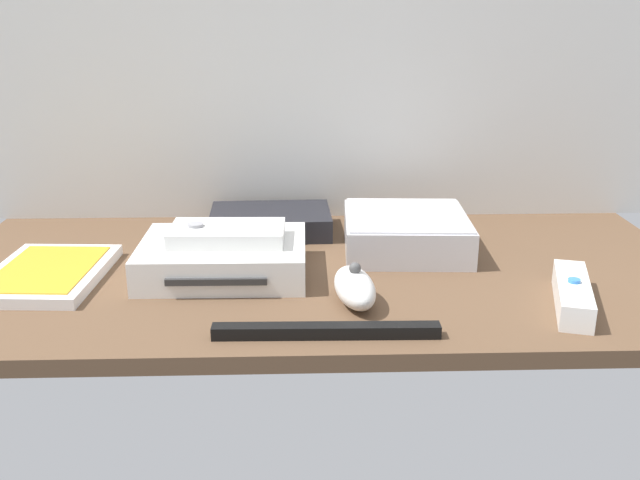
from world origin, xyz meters
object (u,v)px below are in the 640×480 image
object	(u,v)px
remote_nunchuk	(355,287)
sensor_bar	(327,331)
game_case	(47,274)
game_console	(223,258)
remote_wand	(572,294)
mini_computer	(406,232)
network_router	(271,222)
remote_classic_pad	(227,234)

from	to	relation	value
remote_nunchuk	sensor_bar	bearing A→B (deg)	-121.18
sensor_bar	game_case	bearing A→B (deg)	154.39
game_console	remote_nunchuk	xyz separation A→B (cm)	(16.12, -10.00, -0.16)
game_console	game_case	bearing A→B (deg)	-176.37
remote_nunchuk	remote_wand	bearing A→B (deg)	-12.34
remote_nunchuk	sensor_bar	size ratio (longest dim) A/B	0.44
sensor_bar	game_console	bearing A→B (deg)	125.06
mini_computer	network_router	world-z (taller)	mini_computer
remote_nunchuk	network_router	bearing A→B (deg)	102.98
game_console	sensor_bar	size ratio (longest dim) A/B	0.88
game_case	remote_nunchuk	distance (cm)	39.32
game_case	sensor_bar	xyz separation A→B (cm)	(34.75, -17.35, -0.06)
remote_nunchuk	sensor_bar	distance (cm)	9.34
game_case	remote_classic_pad	world-z (taller)	remote_classic_pad
game_console	remote_classic_pad	size ratio (longest dim) A/B	1.45
remote_classic_pad	sensor_bar	xyz separation A→B (cm)	(11.97, -18.62, -4.71)
game_case	remote_wand	distance (cm)	64.19
sensor_bar	mini_computer	bearing A→B (deg)	66.46
network_router	remote_classic_pad	distance (cm)	17.90
mini_computer	remote_nunchuk	size ratio (longest dim) A/B	1.69
remote_classic_pad	sensor_bar	distance (cm)	22.63
mini_computer	remote_nunchuk	distance (cm)	20.25
game_console	mini_computer	world-z (taller)	mini_computer
game_console	sensor_bar	bearing A→B (deg)	-55.30
game_console	remote_nunchuk	size ratio (longest dim) A/B	2.01
remote_wand	network_router	bearing A→B (deg)	157.76
remote_classic_pad	mini_computer	bearing A→B (deg)	20.25
remote_classic_pad	network_router	bearing A→B (deg)	75.35
game_console	mini_computer	xyz separation A→B (cm)	(24.78, 8.30, 0.44)
mini_computer	network_router	bearing A→B (deg)	155.99
mini_computer	network_router	size ratio (longest dim) A/B	0.97
mini_computer	game_case	world-z (taller)	mini_computer
mini_computer	remote_classic_pad	size ratio (longest dim) A/B	1.22
game_console	mini_computer	distance (cm)	26.14
network_router	remote_classic_pad	world-z (taller)	remote_classic_pad
remote_wand	remote_nunchuk	bearing A→B (deg)	-167.31
remote_wand	sensor_bar	bearing A→B (deg)	-149.99
mini_computer	remote_classic_pad	bearing A→B (deg)	-161.22
mini_computer	remote_wand	world-z (taller)	mini_computer
game_console	network_router	xyz separation A→B (cm)	(5.47, 16.90, -0.50)
network_router	remote_wand	size ratio (longest dim) A/B	1.21
game_case	remote_classic_pad	distance (cm)	23.29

